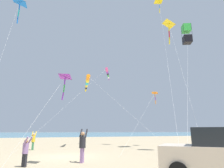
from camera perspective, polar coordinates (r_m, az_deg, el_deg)
The scene contains 15 objects.
ground_plane at distance 14.83m, azimuth -12.87°, elevation -19.77°, with size 600.00×600.00×0.00m, color tan.
ocean_water_strip at distance 179.56m, azimuth -21.48°, elevation -13.11°, with size 240.00×600.00×0.01m, color teal.
parked_car at distance 8.78m, azimuth 29.52°, elevation -16.75°, with size 4.35×4.34×1.85m.
cooler_box at distance 11.24m, azimuth 17.88°, elevation -20.51°, with size 0.62×0.42×0.42m.
person_adult_flyer at distance 11.76m, azimuth -8.52°, elevation -16.78°, with size 0.66×0.60×1.84m.
person_child_green_jacket at distance 20.67m, azimuth -21.79°, elevation -14.74°, with size 0.55×0.45×1.68m.
person_child_grey_jacket at distance 11.20m, azimuth -23.73°, elevation -17.10°, with size 0.52×0.51×1.45m.
kite_delta_red_high_left at distance 24.86m, azimuth 16.19°, elevation 16.32°, with size 10.35×7.08×14.23m.
kite_windsock_black_fish_shape at distance 24.02m, azimuth -7.16°, elevation 0.59°, with size 14.34×4.26×7.99m.
kite_delta_small_distant at distance 25.27m, azimuth 12.29°, elevation -2.59°, with size 8.21×8.74×6.59m.
kite_delta_blue_topmost at distance 30.74m, azimuth -25.11°, elevation 20.68°, with size 13.37×2.46×18.72m.
kite_delta_checkered_midright at distance 11.68m, azimuth -13.35°, elevation 1.99°, with size 2.84×3.13×4.96m.
kite_windsock_long_streamer_right at distance 29.55m, azimuth -1.33°, elevation 3.20°, with size 11.37×12.51×10.48m.
kite_box_orange_high_right at distance 20.99m, azimuth 20.80°, elevation 13.33°, with size 6.33×6.91×11.83m.
kite_delta_rainbow_low_near at distance 29.89m, azimuth 13.48°, elevation 22.27°, with size 12.61×8.82×19.44m.
Camera 1 is at (-14.53, 2.43, 1.71)m, focal length 31.63 mm.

